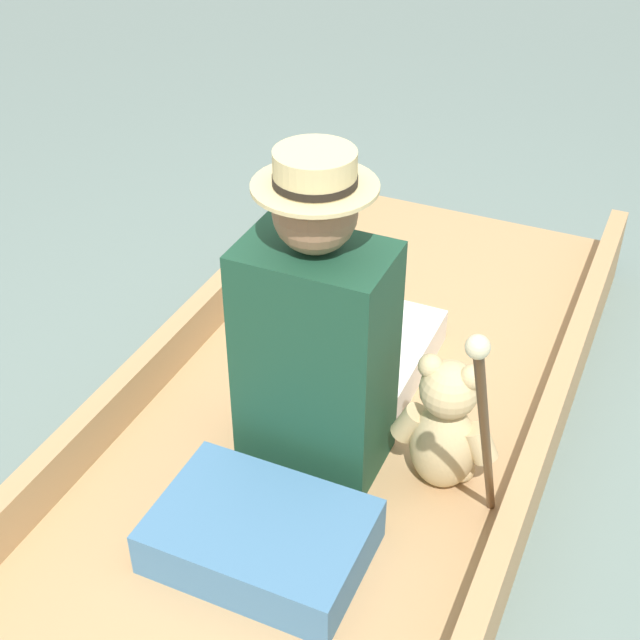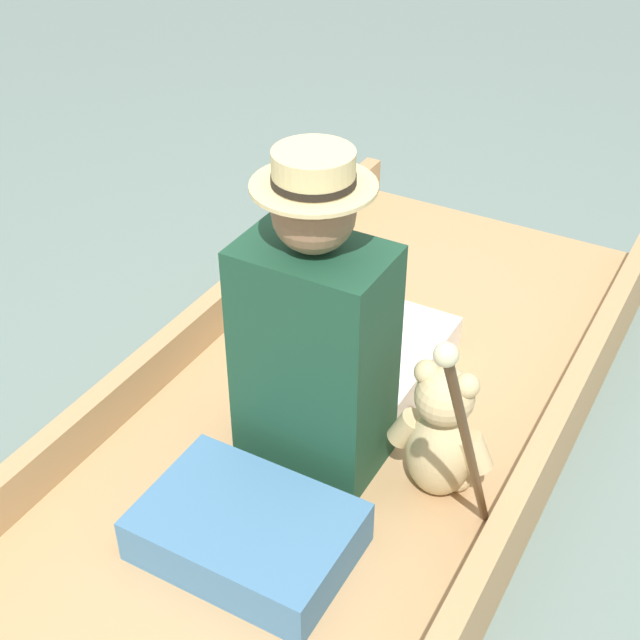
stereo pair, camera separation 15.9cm
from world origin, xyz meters
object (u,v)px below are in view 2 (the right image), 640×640
at_px(walking_cane, 466,437).
at_px(teddy_bear, 441,435).
at_px(seated_person, 329,341).
at_px(wine_glass, 286,310).

bearing_deg(walking_cane, teddy_bear, 117.64).
relative_size(teddy_bear, walking_cane, 0.49).
bearing_deg(walking_cane, seated_person, 146.41).
distance_m(seated_person, wine_glass, 0.45).
bearing_deg(seated_person, wine_glass, 128.59).
height_order(teddy_bear, wine_glass, teddy_bear).
relative_size(seated_person, wine_glass, 3.66).
height_order(teddy_bear, walking_cane, walking_cane).
height_order(seated_person, walking_cane, seated_person).
distance_m(seated_person, teddy_bear, 0.37).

